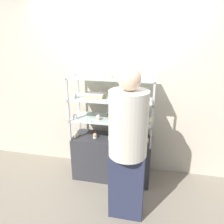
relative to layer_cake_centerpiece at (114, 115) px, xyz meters
name	(u,v)px	position (x,y,z in m)	size (l,w,h in m)	color
ground_plane	(112,176)	(-0.02, -0.04, -1.00)	(20.00, 20.00, 0.00)	gray
back_wall	(117,89)	(-0.02, 0.32, 0.30)	(8.00, 0.05, 2.60)	beige
display_base	(112,158)	(-0.02, -0.04, -0.67)	(1.13, 0.42, 0.66)	#333338
display_riser_lower	(112,120)	(-0.02, -0.04, -0.07)	(1.13, 0.42, 0.29)	#B7B7BC
display_riser_middle	(112,100)	(-0.02, -0.04, 0.22)	(1.13, 0.42, 0.29)	#B7B7BC
display_riser_upper	(112,79)	(-0.02, -0.04, 0.52)	(1.13, 0.42, 0.29)	#B7B7BC
layer_cake_centerpiece	(114,115)	(0.00, 0.00, 0.00)	(0.19, 0.19, 0.10)	brown
sheet_cake_frosted	(94,96)	(-0.27, -0.04, 0.27)	(0.26, 0.17, 0.06)	#DBBC84
cupcake_0	(76,135)	(-0.53, -0.12, -0.31)	(0.06, 0.06, 0.07)	#CCB28C
cupcake_1	(95,136)	(-0.26, -0.09, -0.31)	(0.06, 0.06, 0.07)	white
cupcake_2	(110,137)	(-0.04, -0.10, -0.31)	(0.06, 0.06, 0.07)	white
cupcake_3	(128,138)	(0.22, -0.08, -0.31)	(0.06, 0.06, 0.07)	#CCB28C
cupcake_4	(146,140)	(0.47, -0.08, -0.31)	(0.06, 0.06, 0.07)	#CCB28C
price_tag_0	(132,145)	(0.29, -0.23, -0.32)	(0.04, 0.00, 0.04)	white
cupcake_5	(75,117)	(-0.53, -0.15, -0.01)	(0.06, 0.06, 0.07)	white
cupcake_6	(98,117)	(-0.20, -0.11, -0.01)	(0.06, 0.06, 0.07)	#CCB28C
cupcake_7	(124,119)	(0.15, -0.09, -0.01)	(0.06, 0.06, 0.07)	white
cupcake_8	(150,121)	(0.50, -0.09, -0.01)	(0.06, 0.06, 0.07)	#CCB28C
price_tag_1	(90,121)	(-0.29, -0.23, -0.03)	(0.04, 0.00, 0.04)	white
cupcake_9	(75,95)	(-0.53, -0.10, 0.28)	(0.05, 0.05, 0.07)	white
cupcake_10	(123,98)	(0.13, -0.10, 0.28)	(0.05, 0.05, 0.07)	white
cupcake_11	(150,100)	(0.49, -0.12, 0.28)	(0.05, 0.05, 0.07)	beige
price_tag_2	(104,101)	(-0.09, -0.23, 0.27)	(0.04, 0.00, 0.04)	white
cupcake_12	(74,74)	(-0.53, -0.09, 0.57)	(0.06, 0.06, 0.07)	beige
cupcake_13	(111,76)	(-0.02, -0.12, 0.57)	(0.06, 0.06, 0.07)	#CCB28C
cupcake_14	(152,78)	(0.49, -0.15, 0.57)	(0.06, 0.06, 0.07)	white
price_tag_3	(80,77)	(-0.39, -0.23, 0.56)	(0.04, 0.00, 0.04)	white
customer_figure	(128,144)	(0.30, -0.71, -0.05)	(0.42, 0.42, 1.78)	#282D47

